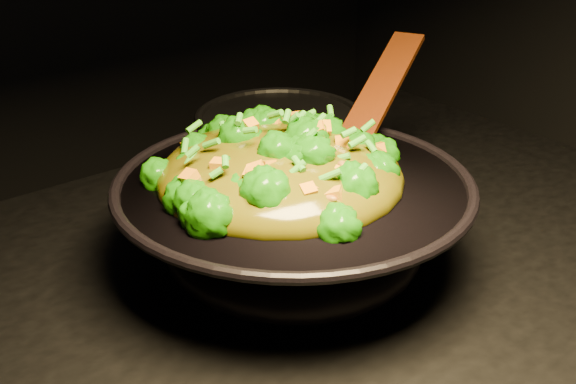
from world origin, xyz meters
TOP-DOWN VIEW (x-y plane):
  - wok at (-0.00, 0.05)m, footprint 0.44×0.44m
  - stir_fry at (-0.01, 0.07)m, footprint 0.28×0.28m
  - spatula at (0.18, 0.11)m, footprint 0.26×0.15m
  - back_pot at (0.11, 0.22)m, footprint 0.25×0.25m

SIDE VIEW (x-z plane):
  - wok at x=0.00m, z-range 0.90..1.01m
  - back_pot at x=0.11m, z-range 0.90..1.03m
  - spatula at x=0.18m, z-range 1.00..1.12m
  - stir_fry at x=-0.01m, z-range 1.01..1.11m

